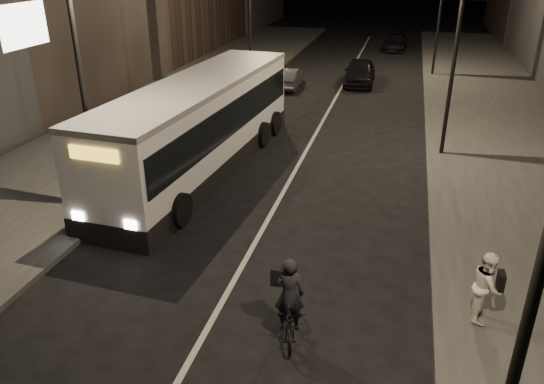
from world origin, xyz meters
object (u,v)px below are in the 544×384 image
Objects in this scene: cyclist_on_bicycle at (290,311)px; pedestrian_woman at (487,286)px; streetlight_left_near at (84,46)px; car_mid at (289,78)px; city_bus at (200,122)px; car_far at (396,42)px; streetlight_right_near at (532,198)px; streetlight_right_mid at (452,23)px; car_near at (360,72)px.

cyclist_on_bicycle is 1.24× the size of pedestrian_woman.
streetlight_left_near is 18.98m from car_mid.
car_far is at bearing 82.13° from city_bus.
car_far reaches higher than car_mid.
pedestrian_woman reaches higher than car_far.
car_mid is (-8.55, 26.26, -4.74)m from streetlight_right_near.
cyclist_on_bicycle is (-3.45, -12.67, -4.66)m from streetlight_right_mid.
streetlight_right_mid reaches higher than car_mid.
streetlight_right_mid is 1.00× the size of streetlight_left_near.
city_bus is (-8.93, 12.28, -3.46)m from streetlight_right_near.
streetlight_left_near is 35.25m from car_far.
streetlight_left_near reaches higher than pedestrian_woman.
car_mid is at bearing 29.30° from pedestrian_woman.
streetlight_right_near is 6.58m from pedestrian_woman.
cyclist_on_bicycle is 23.49m from car_mid.
car_far is (1.75, 13.69, -0.12)m from car_near.
pedestrian_woman is (0.74, 4.88, -4.35)m from streetlight_right_near.
car_near is at bearing -92.90° from car_far.
cyclist_on_bicycle is (7.22, -4.67, -4.66)m from streetlight_left_near.
streetlight_left_near is 5.77m from city_bus.
car_mid is (-5.11, 22.93, -0.08)m from cyclist_on_bicycle.
cyclist_on_bicycle is (5.49, -8.95, -1.20)m from city_bus.
car_mid is at bearing 90.09° from cyclist_on_bicycle.
streetlight_left_near is at bearing 134.60° from cyclist_on_bicycle.
city_bus is 6.22× the size of cyclist_on_bicycle.
streetlight_right_near is 28.02m from car_mid.
car_far is at bearing 95.74° from streetlight_right_mid.
car_far is at bearing 80.92° from car_near.
streetlight_right_mid is at bearing 126.86° from car_mid.
streetlight_left_near is at bearing -143.12° from streetlight_right_mid.
pedestrian_woman reaches higher than car_near.
streetlight_left_near is 1.76× the size of car_near.
pedestrian_woman is 23.98m from car_near.
city_bus is (-8.93, -3.72, -3.46)m from streetlight_right_mid.
streetlight_right_mid reaches higher than car_near.
car_far is (-2.61, 41.99, -4.70)m from streetlight_right_near.
city_bus reaches higher than car_near.
streetlight_right_mid is 4.77× the size of pedestrian_woman.
streetlight_right_near reaches higher than cyclist_on_bicycle.
pedestrian_woman is at bearing 7.87° from cyclist_on_bicycle.
streetlight_right_mid is at bearing -79.89° from car_far.
streetlight_right_near is at bearing -83.06° from car_near.
cyclist_on_bicycle is 4.48m from pedestrian_woman.
streetlight_left_near reaches higher than cyclist_on_bicycle.
city_bus reaches higher than cyclist_on_bicycle.
car_near is at bearing 78.21° from city_bus.
streetlight_left_near is 4.77× the size of pedestrian_woman.
car_far is (8.05, 33.99, -4.70)m from streetlight_left_near.
streetlight_right_near and streetlight_left_near have the same top height.
streetlight_right_mid is 13.83m from car_near.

